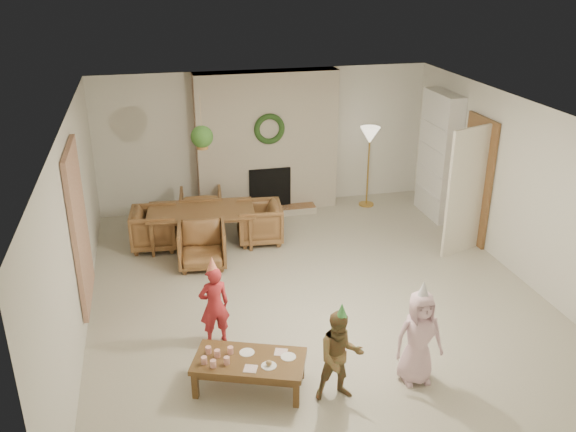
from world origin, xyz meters
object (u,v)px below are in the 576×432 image
object	(u,v)px
dining_chair_left	(155,228)
child_plaid	(340,356)
dining_chair_near	(202,246)
child_red	(214,305)
coffee_table_top	(249,361)
child_pink	(419,338)
dining_chair_far	(201,208)
dining_table	(202,227)
dining_chair_right	(259,223)

from	to	relation	value
dining_chair_left	child_plaid	bearing A→B (deg)	-151.78
dining_chair_near	child_red	distance (m)	2.03
dining_chair_left	coffee_table_top	size ratio (longest dim) A/B	0.61
dining_chair_near	child_pink	xyz separation A→B (m)	(1.98, -3.24, 0.21)
dining_chair_far	coffee_table_top	size ratio (longest dim) A/B	0.61
dining_chair_near	dining_chair_left	world-z (taller)	same
dining_chair_far	dining_chair_left	world-z (taller)	same
dining_chair_near	child_plaid	size ratio (longest dim) A/B	0.70
dining_table	dining_chair_near	world-z (taller)	dining_chair_near
dining_chair_right	child_plaid	distance (m)	3.98
child_red	dining_chair_near	bearing A→B (deg)	-100.33
child_red	child_plaid	world-z (taller)	child_plaid
coffee_table_top	child_pink	size ratio (longest dim) A/B	1.08
dining_chair_left	child_plaid	xyz separation A→B (m)	(1.74, -4.13, 0.18)
dining_chair_near	dining_chair_left	size ratio (longest dim) A/B	1.00
child_plaid	child_pink	world-z (taller)	child_pink
dining_chair_near	dining_chair_right	xyz separation A→B (m)	(0.99, 0.65, 0.00)
dining_chair_near	dining_chair_right	size ratio (longest dim) A/B	1.00
child_pink	dining_chair_right	bearing A→B (deg)	107.16
dining_chair_left	child_red	size ratio (longest dim) A/B	0.71
dining_table	dining_chair_near	size ratio (longest dim) A/B	2.34
dining_table	dining_chair_right	size ratio (longest dim) A/B	2.34
child_pink	child_red	bearing A→B (deg)	152.02
dining_table	dining_chair_left	world-z (taller)	dining_chair_left
dining_chair_right	child_pink	xyz separation A→B (m)	(0.99, -3.89, 0.21)
child_plaid	coffee_table_top	bearing A→B (deg)	160.97
dining_chair_right	dining_chair_near	bearing A→B (deg)	-51.34
dining_chair_right	dining_chair_far	bearing A→B (deg)	-128.66
child_red	child_pink	xyz separation A→B (m)	(2.04, -1.21, 0.04)
dining_table	child_pink	size ratio (longest dim) A/B	1.55
coffee_table_top	dining_chair_left	bearing A→B (deg)	123.68
dining_table	dining_chair_left	bearing A→B (deg)	-180.00
dining_chair_right	child_red	world-z (taller)	child_red
dining_chair_near	child_red	xyz separation A→B (m)	(-0.05, -2.03, 0.18)
dining_table	child_red	world-z (taller)	child_red
dining_chair_right	coffee_table_top	distance (m)	3.69
coffee_table_top	child_plaid	distance (m)	0.97
dining_chair_far	child_plaid	distance (m)	4.89
dining_chair_left	child_pink	distance (m)	4.84
dining_table	child_plaid	world-z (taller)	child_plaid
dining_chair_left	dining_chair_right	distance (m)	1.66
dining_table	dining_chair_near	distance (m)	0.74
coffee_table_top	child_red	world-z (taller)	child_red
dining_table	child_plaid	xyz separation A→B (m)	(1.01, -4.06, 0.21)
dining_chair_near	coffee_table_top	bearing A→B (deg)	-80.88
dining_table	child_plaid	bearing A→B (deg)	-70.73
dining_table	coffee_table_top	xyz separation A→B (m)	(0.13, -3.69, 0.04)
coffee_table_top	dining_chair_right	bearing A→B (deg)	98.37
dining_chair_near	child_plaid	xyz separation A→B (m)	(1.08, -3.32, 0.18)
dining_table	coffee_table_top	distance (m)	3.69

